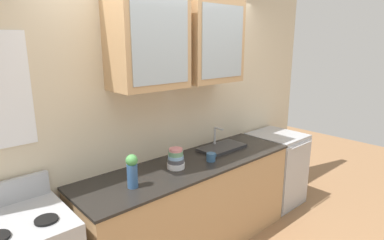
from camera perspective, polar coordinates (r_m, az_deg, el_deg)
back_wall_unit at (r=3.16m, az=-4.17°, el=4.77°), size 4.52×0.49×2.81m
counter at (r=3.29m, az=-0.10°, el=-15.23°), size 2.31×0.68×0.92m
sink_faucet at (r=3.50m, az=5.35°, el=-4.87°), size 0.53×0.28×0.23m
bowl_stack at (r=2.96m, az=-2.93°, el=-7.04°), size 0.17×0.17×0.19m
vase at (r=2.60m, az=-10.72°, el=-8.84°), size 0.10×0.10×0.28m
cup_near_sink at (r=3.14m, az=3.45°, el=-6.67°), size 0.12×0.09×0.08m
dishwasher at (r=4.32m, az=14.82°, el=-8.36°), size 0.59×0.66×0.92m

